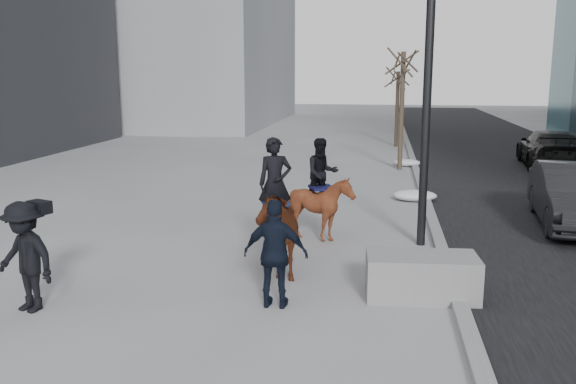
% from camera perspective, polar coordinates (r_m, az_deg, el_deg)
% --- Properties ---
extents(ground, '(120.00, 120.00, 0.00)m').
position_cam_1_polar(ground, '(10.59, -1.01, -9.25)').
color(ground, gray).
rests_on(ground, ground).
extents(road, '(8.00, 90.00, 0.01)m').
position_cam_1_polar(road, '(20.81, 23.40, 0.06)').
color(road, black).
rests_on(road, ground).
extents(curb, '(0.25, 90.00, 0.12)m').
position_cam_1_polar(curb, '(20.15, 12.35, 0.56)').
color(curb, gray).
rests_on(curb, ground).
extents(planter, '(1.88, 1.03, 0.73)m').
position_cam_1_polar(planter, '(10.44, 12.39, -7.72)').
color(planter, gray).
rests_on(planter, ground).
extents(car_near, '(2.03, 4.69, 1.50)m').
position_cam_1_polar(car_near, '(16.22, 25.21, -0.34)').
color(car_near, black).
rests_on(car_near, ground).
extents(car_far, '(2.51, 5.26, 1.48)m').
position_cam_1_polar(car_far, '(25.90, 23.35, 3.75)').
color(car_far, black).
rests_on(car_far, ground).
extents(tree_near, '(1.20, 1.20, 4.91)m').
position_cam_1_polar(tree_near, '(23.48, 10.60, 8.00)').
color(tree_near, '#33241E').
rests_on(tree_near, ground).
extents(tree_far, '(1.20, 1.20, 4.10)m').
position_cam_1_polar(tree_far, '(30.90, 10.18, 8.00)').
color(tree_far, '#34241E').
rests_on(tree_far, ground).
extents(mounted_left, '(1.45, 2.12, 2.51)m').
position_cam_1_polar(mounted_left, '(11.37, -1.32, -2.87)').
color(mounted_left, '#481E0E').
rests_on(mounted_left, ground).
extents(mounted_right, '(1.61, 1.70, 2.27)m').
position_cam_1_polar(mounted_right, '(13.49, 3.10, -0.74)').
color(mounted_right, '#491E0E').
rests_on(mounted_right, ground).
extents(feeder, '(1.04, 0.87, 1.75)m').
position_cam_1_polar(feeder, '(9.65, -1.15, -5.82)').
color(feeder, black).
rests_on(feeder, ground).
extents(camera_crew, '(1.29, 1.00, 1.75)m').
position_cam_1_polar(camera_crew, '(10.34, -23.35, -5.55)').
color(camera_crew, black).
rests_on(camera_crew, ground).
extents(lamppost, '(0.25, 1.77, 9.09)m').
position_cam_1_polar(lamppost, '(13.30, 13.19, 16.51)').
color(lamppost, black).
rests_on(lamppost, ground).
extents(snow_piles, '(1.25, 7.38, 0.32)m').
position_cam_1_polar(snow_piles, '(20.67, 11.44, 1.12)').
color(snow_piles, silver).
rests_on(snow_piles, ground).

